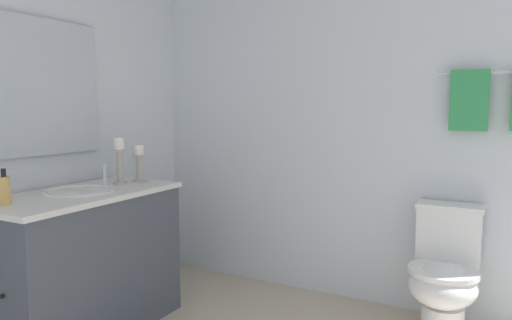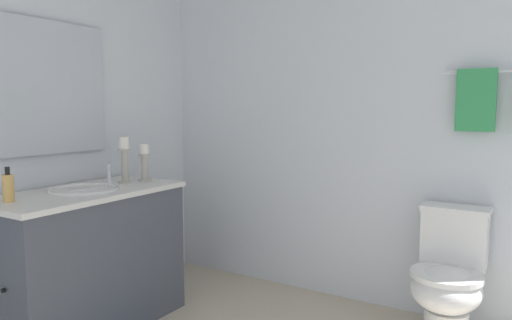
{
  "view_description": "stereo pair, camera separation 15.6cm",
  "coord_description": "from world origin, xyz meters",
  "px_view_note": "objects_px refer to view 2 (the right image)",
  "views": [
    {
      "loc": [
        1.05,
        -1.73,
        1.32
      ],
      "look_at": [
        -0.22,
        0.63,
        1.03
      ],
      "focal_mm": 33.14,
      "sensor_mm": 36.0,
      "label": 1
    },
    {
      "loc": [
        1.18,
        -1.65,
        1.32
      ],
      "look_at": [
        -0.22,
        0.63,
        1.03
      ],
      "focal_mm": 33.14,
      "sensor_mm": 36.0,
      "label": 2
    }
  ],
  "objects_px": {
    "soap_bottle": "(8,187)",
    "towel_near_vanity": "(476,100)",
    "toilet": "(448,277)",
    "mirror": "(49,88)",
    "sink_basin": "(84,197)",
    "vanity_cabinet": "(87,260)",
    "candle_holder_short": "(125,159)",
    "candle_holder_tall": "(144,162)"
  },
  "relations": [
    {
      "from": "soap_bottle",
      "to": "towel_near_vanity",
      "type": "xyz_separation_m",
      "value": [
        1.98,
        1.62,
        0.45
      ]
    },
    {
      "from": "toilet",
      "to": "mirror",
      "type": "bearing_deg",
      "value": -155.23
    },
    {
      "from": "sink_basin",
      "to": "vanity_cabinet",
      "type": "bearing_deg",
      "value": -90.0
    },
    {
      "from": "vanity_cabinet",
      "to": "sink_basin",
      "type": "distance_m",
      "value": 0.38
    },
    {
      "from": "vanity_cabinet",
      "to": "mirror",
      "type": "relative_size",
      "value": 1.43
    },
    {
      "from": "mirror",
      "to": "towel_near_vanity",
      "type": "height_order",
      "value": "mirror"
    },
    {
      "from": "candle_holder_short",
      "to": "towel_near_vanity",
      "type": "relative_size",
      "value": 0.82
    },
    {
      "from": "vanity_cabinet",
      "to": "toilet",
      "type": "bearing_deg",
      "value": 27.95
    },
    {
      "from": "candle_holder_short",
      "to": "toilet",
      "type": "xyz_separation_m",
      "value": [
        1.87,
        0.66,
        -0.64
      ]
    },
    {
      "from": "sink_basin",
      "to": "candle_holder_tall",
      "type": "bearing_deg",
      "value": 85.35
    },
    {
      "from": "candle_holder_short",
      "to": "soap_bottle",
      "type": "height_order",
      "value": "candle_holder_short"
    },
    {
      "from": "mirror",
      "to": "candle_holder_short",
      "type": "xyz_separation_m",
      "value": [
        0.27,
        0.33,
        -0.44
      ]
    },
    {
      "from": "candle_holder_tall",
      "to": "soap_bottle",
      "type": "bearing_deg",
      "value": -95.35
    },
    {
      "from": "vanity_cabinet",
      "to": "sink_basin",
      "type": "height_order",
      "value": "sink_basin"
    },
    {
      "from": "soap_bottle",
      "to": "mirror",
      "type": "bearing_deg",
      "value": 118.73
    },
    {
      "from": "vanity_cabinet",
      "to": "candle_holder_tall",
      "type": "xyz_separation_m",
      "value": [
        0.04,
        0.46,
        0.55
      ]
    },
    {
      "from": "towel_near_vanity",
      "to": "soap_bottle",
      "type": "bearing_deg",
      "value": -140.71
    },
    {
      "from": "candle_holder_short",
      "to": "toilet",
      "type": "bearing_deg",
      "value": 19.39
    },
    {
      "from": "candle_holder_tall",
      "to": "soap_bottle",
      "type": "distance_m",
      "value": 0.89
    },
    {
      "from": "sink_basin",
      "to": "mirror",
      "type": "bearing_deg",
      "value": -179.8
    },
    {
      "from": "candle_holder_short",
      "to": "soap_bottle",
      "type": "xyz_separation_m",
      "value": [
        -0.03,
        -0.76,
        -0.08
      ]
    },
    {
      "from": "soap_bottle",
      "to": "vanity_cabinet",
      "type": "bearing_deg",
      "value": 83.89
    },
    {
      "from": "sink_basin",
      "to": "toilet",
      "type": "xyz_separation_m",
      "value": [
        1.86,
        0.99,
        -0.44
      ]
    },
    {
      "from": "sink_basin",
      "to": "toilet",
      "type": "bearing_deg",
      "value": 27.93
    },
    {
      "from": "candle_holder_tall",
      "to": "toilet",
      "type": "height_order",
      "value": "candle_holder_tall"
    },
    {
      "from": "sink_basin",
      "to": "mirror",
      "type": "distance_m",
      "value": 0.7
    },
    {
      "from": "mirror",
      "to": "candle_holder_short",
      "type": "relative_size",
      "value": 2.73
    },
    {
      "from": "soap_bottle",
      "to": "sink_basin",
      "type": "bearing_deg",
      "value": 83.91
    },
    {
      "from": "vanity_cabinet",
      "to": "mirror",
      "type": "distance_m",
      "value": 1.06
    },
    {
      "from": "soap_bottle",
      "to": "towel_near_vanity",
      "type": "bearing_deg",
      "value": 39.29
    },
    {
      "from": "sink_basin",
      "to": "toilet",
      "type": "height_order",
      "value": "sink_basin"
    },
    {
      "from": "candle_holder_tall",
      "to": "soap_bottle",
      "type": "relative_size",
      "value": 1.34
    },
    {
      "from": "candle_holder_tall",
      "to": "toilet",
      "type": "bearing_deg",
      "value": 16.26
    },
    {
      "from": "mirror",
      "to": "soap_bottle",
      "type": "xyz_separation_m",
      "value": [
        0.23,
        -0.43,
        -0.53
      ]
    },
    {
      "from": "sink_basin",
      "to": "soap_bottle",
      "type": "height_order",
      "value": "soap_bottle"
    },
    {
      "from": "vanity_cabinet",
      "to": "sink_basin",
      "type": "bearing_deg",
      "value": 90.0
    },
    {
      "from": "sink_basin",
      "to": "soap_bottle",
      "type": "xyz_separation_m",
      "value": [
        -0.05,
        -0.43,
        0.11
      ]
    },
    {
      "from": "vanity_cabinet",
      "to": "candle_holder_short",
      "type": "xyz_separation_m",
      "value": [
        -0.01,
        0.33,
        0.58
      ]
    },
    {
      "from": "mirror",
      "to": "toilet",
      "type": "height_order",
      "value": "mirror"
    },
    {
      "from": "mirror",
      "to": "towel_near_vanity",
      "type": "bearing_deg",
      "value": 28.31
    },
    {
      "from": "candle_holder_tall",
      "to": "soap_bottle",
      "type": "height_order",
      "value": "candle_holder_tall"
    },
    {
      "from": "mirror",
      "to": "soap_bottle",
      "type": "bearing_deg",
      "value": -61.27
    }
  ]
}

